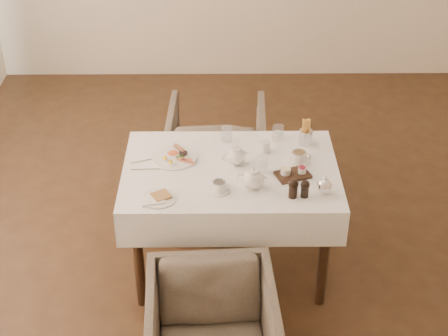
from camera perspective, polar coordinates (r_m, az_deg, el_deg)
name	(u,v)px	position (r m, az deg, el deg)	size (l,w,h in m)	color
table	(230,185)	(4.13, 0.54, -1.40)	(1.28, 0.88, 0.75)	black
armchair_near	(212,333)	(3.67, -1.01, -13.56)	(0.66, 0.68, 0.62)	#4B4237
armchair_far	(217,148)	(5.07, -0.60, 1.68)	(0.70, 0.72, 0.66)	#4B4237
breakfast_plate	(175,157)	(4.16, -4.12, 0.92)	(0.27, 0.27, 0.03)	white
side_plate	(158,199)	(3.81, -5.53, -2.54)	(0.20, 0.19, 0.02)	white
teapot_centre	(236,155)	(4.07, 1.01, 1.12)	(0.16, 0.12, 0.13)	white
teapot_front	(253,178)	(3.86, 2.43, -0.81)	(0.17, 0.13, 0.14)	white
creamer	(265,147)	(4.21, 3.41, 1.79)	(0.06, 0.06, 0.07)	white
teacup_near	(219,187)	(3.85, -0.40, -1.57)	(0.13, 0.13, 0.06)	white
teacup_far	(299,157)	(4.13, 6.24, 0.88)	(0.14, 0.14, 0.07)	white
glass_left	(227,134)	(4.31, 0.22, 2.85)	(0.07, 0.07, 0.09)	silver
glass_mid	(262,164)	(4.01, 3.16, 0.33)	(0.07, 0.07, 0.10)	silver
glass_right	(278,133)	(4.33, 4.50, 2.92)	(0.07, 0.07, 0.10)	silver
condiment_board	(293,174)	(4.01, 5.72, -0.46)	(0.23, 0.19, 0.05)	black
pepper_mill_left	(293,188)	(3.81, 5.77, -1.70)	(0.06, 0.06, 0.12)	black
pepper_mill_right	(305,189)	(3.82, 6.74, -1.72)	(0.05, 0.05, 0.11)	black
silver_pot	(324,185)	(3.86, 8.34, -1.38)	(0.10, 0.08, 0.11)	white
fries_cup	(306,133)	(4.29, 6.83, 2.88)	(0.08, 0.08, 0.18)	silver
cutlery_fork	(145,161)	(4.16, -6.61, 0.61)	(0.01, 0.19, 0.00)	silver
cutlery_knife	(146,169)	(4.08, -6.52, -0.11)	(0.01, 0.18, 0.00)	silver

